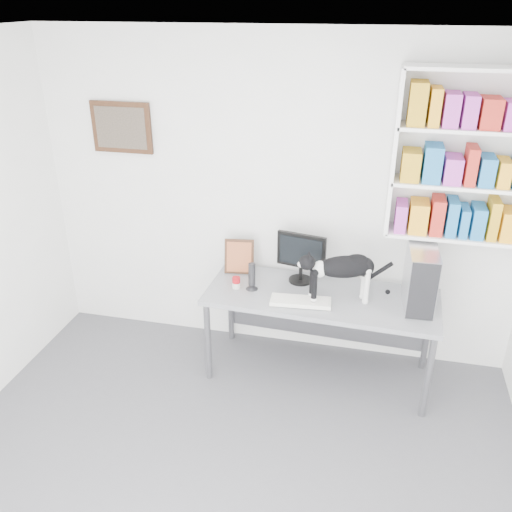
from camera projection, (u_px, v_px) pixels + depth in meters
name	position (u px, v px, depth m)	size (l,w,h in m)	color
room	(198.00, 335.00, 2.71)	(4.01, 4.01, 2.70)	#515156
bookshelf	(466.00, 157.00, 3.83)	(1.03, 0.28, 1.24)	white
wall_art	(122.00, 127.00, 4.47)	(0.52, 0.04, 0.42)	#432715
desk	(319.00, 335.00, 4.42)	(1.81, 0.71, 0.76)	gray
monitor	(301.00, 257.00, 4.37)	(0.41, 0.19, 0.43)	black
keyboard	(301.00, 301.00, 4.14)	(0.46, 0.18, 0.04)	white
pc_tower	(420.00, 277.00, 4.04)	(0.21, 0.46, 0.46)	#BCBCC1
speaker	(252.00, 276.00, 4.30)	(0.10, 0.10, 0.23)	black
leaning_print	(239.00, 256.00, 4.55)	(0.25, 0.10, 0.31)	#432715
soup_can	(236.00, 283.00, 4.34)	(0.06, 0.06, 0.09)	#A90E16
cat	(342.00, 278.00, 4.08)	(0.65, 0.17, 0.40)	black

